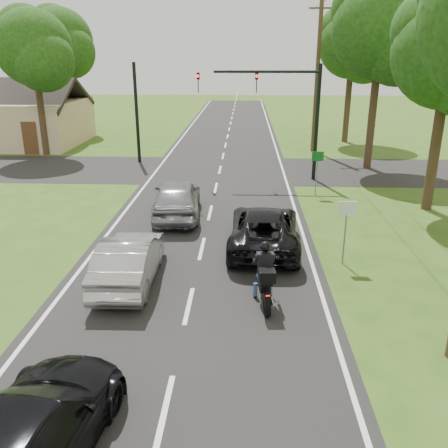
{
  "coord_description": "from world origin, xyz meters",
  "views": [
    {
      "loc": [
        1.46,
        -11.3,
        6.45
      ],
      "look_at": [
        0.82,
        3.0,
        1.3
      ],
      "focal_mm": 38.0,
      "sensor_mm": 36.0,
      "label": 1
    }
  ],
  "objects": [
    {
      "name": "tree_left_near",
      "position": [
        -11.73,
        19.78,
        6.53
      ],
      "size": [
        5.12,
        4.96,
        9.22
      ],
      "color": "#332316",
      "rests_on": "ground"
    },
    {
      "name": "cross_road",
      "position": [
        0.0,
        16.0,
        0.01
      ],
      "size": [
        60.0,
        7.0,
        0.01
      ],
      "primitive_type": "cube",
      "color": "black",
      "rests_on": "ground"
    },
    {
      "name": "utility_pole_far",
      "position": [
        6.2,
        22.0,
        5.08
      ],
      "size": [
        1.6,
        0.28,
        10.0
      ],
      "color": "#4C3B22",
      "rests_on": "ground"
    },
    {
      "name": "signal_pole_far",
      "position": [
        -5.2,
        18.0,
        3.0
      ],
      "size": [
        0.2,
        0.2,
        6.0
      ],
      "primitive_type": "cylinder",
      "color": "black",
      "rests_on": "ground"
    },
    {
      "name": "tree_left_far",
      "position": [
        -13.7,
        29.76,
        7.13
      ],
      "size": [
        5.76,
        5.58,
        10.14
      ],
      "color": "#332316",
      "rests_on": "ground"
    },
    {
      "name": "silver_sedan",
      "position": [
        -1.91,
        1.37,
        0.72
      ],
      "size": [
        1.6,
        4.33,
        1.42
      ],
      "primitive_type": "imported",
      "rotation": [
        0.0,
        0.0,
        3.17
      ],
      "color": "#B1B1B6",
      "rests_on": "road"
    },
    {
      "name": "tree_row_d",
      "position": [
        9.1,
        16.76,
        7.43
      ],
      "size": [
        5.76,
        5.58,
        10.45
      ],
      "color": "#332316",
      "rests_on": "ground"
    },
    {
      "name": "sign_green",
      "position": [
        4.9,
        10.98,
        1.6
      ],
      "size": [
        0.55,
        0.07,
        2.12
      ],
      "color": "slate",
      "rests_on": "ground"
    },
    {
      "name": "motorcycle_rider",
      "position": [
        2.05,
        0.23,
        0.71
      ],
      "size": [
        0.6,
        2.1,
        1.81
      ],
      "rotation": [
        0.0,
        0.0,
        0.08
      ],
      "color": "black",
      "rests_on": "ground"
    },
    {
      "name": "dark_car_behind",
      "position": [
        -1.94,
        -5.55,
        0.71
      ],
      "size": [
        2.44,
        5.01,
        1.4
      ],
      "primitive_type": "imported",
      "rotation": [
        0.0,
        0.0,
        3.04
      ],
      "color": "black",
      "rests_on": "road"
    },
    {
      "name": "house",
      "position": [
        -16.0,
        24.0,
        1.77
      ],
      "size": [
        10.2,
        8.0,
        4.84
      ],
      "color": "#C1B486",
      "rests_on": "ground"
    },
    {
      "name": "sign_white",
      "position": [
        4.7,
        2.98,
        1.6
      ],
      "size": [
        0.55,
        0.07,
        2.12
      ],
      "color": "slate",
      "rests_on": "ground"
    },
    {
      "name": "traffic_signal",
      "position": [
        3.34,
        14.0,
        4.14
      ],
      "size": [
        6.38,
        0.44,
        6.0
      ],
      "color": "black",
      "rests_on": "ground"
    },
    {
      "name": "dark_suv",
      "position": [
        2.18,
        4.24,
        0.72
      ],
      "size": [
        2.56,
        5.16,
        1.41
      ],
      "primitive_type": "imported",
      "rotation": [
        0.0,
        0.0,
        3.1
      ],
      "color": "black",
      "rests_on": "road"
    },
    {
      "name": "silver_suv",
      "position": [
        -1.34,
        7.5,
        0.81
      ],
      "size": [
        2.25,
        4.83,
        1.6
      ],
      "primitive_type": "imported",
      "rotation": [
        0.0,
        0.0,
        3.22
      ],
      "color": "gray",
      "rests_on": "road"
    },
    {
      "name": "road",
      "position": [
        0.0,
        10.0,
        0.01
      ],
      "size": [
        8.0,
        100.0,
        0.01
      ],
      "primitive_type": "cube",
      "color": "black",
      "rests_on": "ground"
    },
    {
      "name": "tree_row_e",
      "position": [
        9.48,
        25.78,
        6.83
      ],
      "size": [
        5.28,
        5.12,
        9.61
      ],
      "color": "#332316",
      "rests_on": "ground"
    },
    {
      "name": "ground",
      "position": [
        0.0,
        0.0,
        0.0
      ],
      "size": [
        140.0,
        140.0,
        0.0
      ],
      "primitive_type": "plane",
      "color": "#2F5016",
      "rests_on": "ground"
    }
  ]
}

